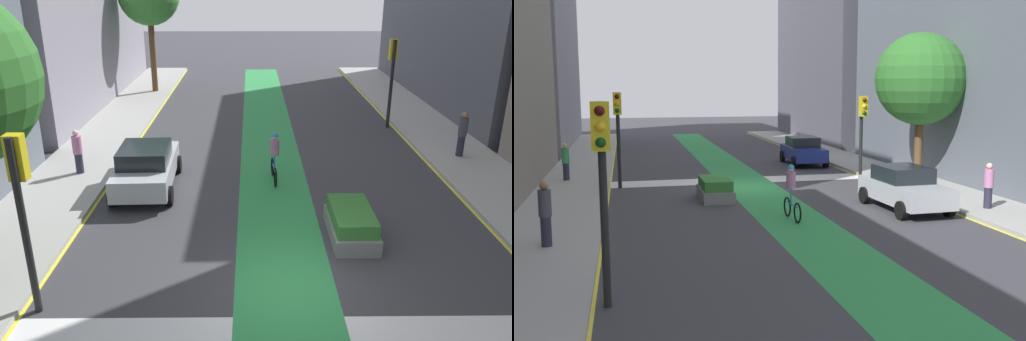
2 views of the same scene
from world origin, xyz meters
TOP-DOWN VIEW (x-y plane):
  - ground_plane at (0.00, 0.00)m, footprint 120.00×120.00m
  - bike_lane_paint at (-0.17, 0.00)m, footprint 2.40×60.00m
  - crosswalk_band at (0.00, -2.00)m, footprint 12.00×1.80m
  - sidewalk_left at (-7.50, 0.00)m, footprint 3.00×60.00m
  - curb_stripe_left at (-6.00, 0.00)m, footprint 0.16×60.00m
  - sidewalk_right at (7.50, 0.00)m, footprint 3.00×60.00m
  - curb_stripe_right at (6.00, 0.00)m, footprint 0.16×60.00m
  - traffic_signal_near_right at (5.52, -0.99)m, footprint 0.35×0.52m
  - traffic_signal_near_left at (-5.63, -0.70)m, footprint 0.35×0.52m
  - traffic_signal_far_right at (5.67, 13.68)m, footprint 0.35×0.52m
  - car_blue_left_near at (-4.59, -6.87)m, footprint 2.17×4.27m
  - car_silver_left_far at (-4.53, 6.07)m, footprint 2.15×4.26m
  - cyclist_in_lane at (-0.14, 6.63)m, footprint 0.32×1.73m
  - pedestrian_sidewalk_right_a at (7.38, 8.93)m, footprint 0.34×0.34m
  - pedestrian_sidewalk_left_a at (-7.21, 7.20)m, footprint 0.34×0.34m
  - pedestrian_sidewalk_right_b at (7.92, -2.99)m, footprint 0.34×0.34m
  - street_tree_near at (-7.68, 0.99)m, footprint 4.12×4.12m
  - median_planter at (1.83, 2.51)m, footprint 1.21×2.42m

SIDE VIEW (x-z plane):
  - ground_plane at x=0.00m, z-range 0.00..0.00m
  - crosswalk_band at x=0.00m, z-range 0.00..0.01m
  - bike_lane_paint at x=-0.17m, z-range 0.00..0.01m
  - curb_stripe_left at x=-6.00m, z-range 0.00..0.01m
  - curb_stripe_right at x=6.00m, z-range 0.00..0.01m
  - sidewalk_left at x=-7.50m, z-range 0.00..0.15m
  - sidewalk_right at x=7.50m, z-range 0.00..0.15m
  - median_planter at x=1.83m, z-range -0.02..0.83m
  - car_blue_left_near at x=-4.59m, z-range 0.02..1.59m
  - car_silver_left_far at x=-4.53m, z-range 0.02..1.59m
  - cyclist_in_lane at x=-0.14m, z-range 0.04..1.90m
  - pedestrian_sidewalk_left_a at x=-7.21m, z-range 0.16..1.78m
  - pedestrian_sidewalk_right_b at x=7.92m, z-range 0.17..1.87m
  - pedestrian_sidewalk_right_a at x=7.38m, z-range 0.17..1.97m
  - traffic_signal_near_left at x=-5.63m, z-range 0.81..4.79m
  - traffic_signal_far_right at x=5.67m, z-range 0.84..5.01m
  - traffic_signal_near_right at x=5.52m, z-range 0.84..5.02m
  - street_tree_near at x=-7.68m, z-range 1.41..8.07m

